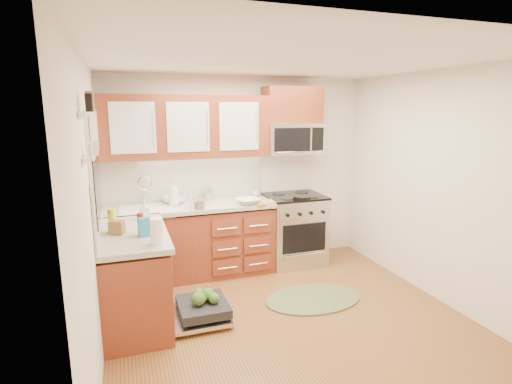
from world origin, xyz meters
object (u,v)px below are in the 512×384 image
object	(u,v)px
cutting_board	(265,202)
bowl_b	(174,200)
range	(294,229)
stock_pot	(198,204)
rug	(313,298)
dishwasher	(199,311)
bowl_a	(248,201)
sink	(147,219)
skillet	(302,198)
cup	(256,193)
microwave	(292,138)
paper_towel_roll	(157,232)
upper_cabinets	(186,127)

from	to	relation	value
cutting_board	bowl_b	world-z (taller)	bowl_b
range	bowl_b	bearing A→B (deg)	173.85
range	stock_pot	world-z (taller)	stock_pot
rug	cutting_board	bearing A→B (deg)	106.07
dishwasher	bowl_a	world-z (taller)	bowl_a
stock_pot	sink	bearing A→B (deg)	161.14
skillet	cup	xyz separation A→B (m)	(-0.46, 0.47, -0.00)
cutting_board	range	bearing A→B (deg)	22.78
microwave	sink	xyz separation A→B (m)	(-1.93, -0.13, -0.90)
stock_pot	skillet	bearing A→B (deg)	-1.72
bowl_a	cup	world-z (taller)	cup
range	microwave	world-z (taller)	microwave
range	dishwasher	size ratio (longest dim) A/B	1.36
skillet	bowl_a	bearing A→B (deg)	174.27
cutting_board	cup	distance (m)	0.43
skillet	bowl_a	distance (m)	0.70
skillet	cutting_board	size ratio (longest dim) A/B	0.72
bowl_b	skillet	bearing A→B (deg)	-15.05
dishwasher	rug	world-z (taller)	dishwasher
sink	skillet	world-z (taller)	skillet
microwave	cup	bearing A→B (deg)	168.23
sink	bowl_a	xyz separation A→B (m)	(1.22, -0.17, 0.16)
dishwasher	cutting_board	distance (m)	1.62
bowl_b	range	bearing A→B (deg)	-6.15
paper_towel_roll	cup	size ratio (longest dim) A/B	2.19
upper_cabinets	range	size ratio (longest dim) A/B	2.16
sink	paper_towel_roll	size ratio (longest dim) A/B	2.64
paper_towel_roll	rug	bearing A→B (deg)	9.40
microwave	sink	distance (m)	2.13
microwave	skillet	world-z (taller)	microwave
upper_cabinets	rug	bearing A→B (deg)	-46.87
cutting_board	bowl_a	xyz separation A→B (m)	(-0.21, 0.03, 0.02)
rug	skillet	distance (m)	1.30
microwave	skillet	distance (m)	0.82
stock_pot	paper_towel_roll	world-z (taller)	paper_towel_roll
upper_cabinets	dishwasher	bearing A→B (deg)	-96.04
dishwasher	cup	xyz separation A→B (m)	(1.06, 1.35, 0.87)
range	paper_towel_roll	size ratio (longest dim) A/B	4.04
stock_pot	cup	world-z (taller)	stock_pot
cutting_board	bowl_b	xyz separation A→B (m)	(-1.08, 0.38, 0.03)
skillet	stock_pot	bearing A→B (deg)	178.28
sink	bowl_b	size ratio (longest dim) A/B	2.13
bowl_b	microwave	bearing A→B (deg)	-1.82
sink	stock_pot	size ratio (longest dim) A/B	3.35
paper_towel_roll	cup	world-z (taller)	paper_towel_roll
upper_cabinets	range	distance (m)	1.99
dishwasher	upper_cabinets	bearing A→B (deg)	83.96
rug	bowl_a	distance (m)	1.40
microwave	skillet	xyz separation A→B (m)	(-0.02, -0.37, -0.73)
rug	paper_towel_roll	xyz separation A→B (m)	(-1.68, -0.28, 1.03)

